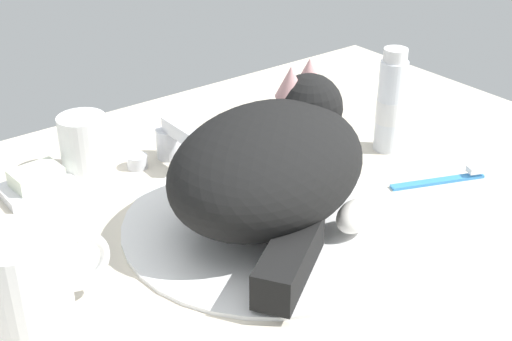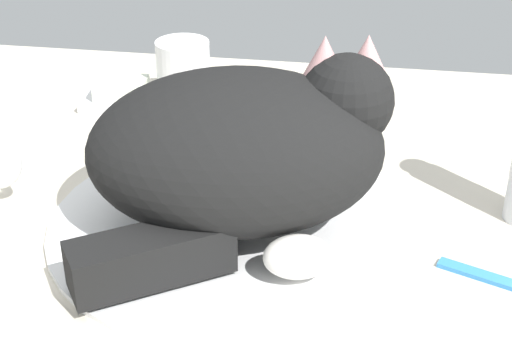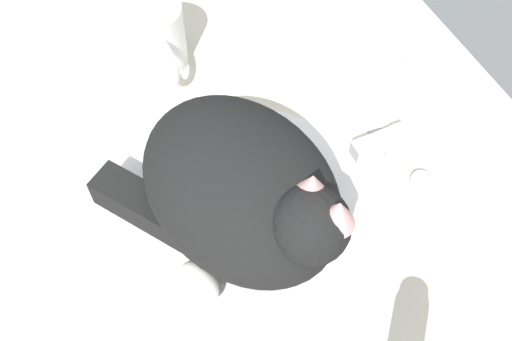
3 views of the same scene
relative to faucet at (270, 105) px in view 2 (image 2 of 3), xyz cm
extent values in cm
cube|color=beige|center=(0.00, -20.98, -4.14)|extent=(110.00, 82.50, 3.00)
cylinder|color=white|center=(0.00, -20.98, -2.17)|extent=(34.04, 34.04, 0.95)
cylinder|color=silver|center=(0.00, 0.94, -0.50)|extent=(3.60, 3.60, 4.28)
cube|color=silver|center=(0.00, -2.70, 2.64)|extent=(2.00, 7.28, 2.00)
cylinder|color=silver|center=(-5.12, 0.94, -1.74)|extent=(2.80, 2.80, 1.80)
cylinder|color=silver|center=(5.12, 0.94, -1.74)|extent=(2.80, 2.80, 1.80)
ellipsoid|color=black|center=(0.00, -20.98, 5.10)|extent=(29.32, 24.41, 13.58)
sphere|color=black|center=(9.09, -17.45, 8.83)|extent=(9.86, 9.86, 8.25)
ellipsoid|color=white|center=(7.48, -17.81, 6.79)|extent=(6.23, 5.61, 4.54)
cone|color=#DB9E9E|center=(6.96, -16.45, 12.34)|extent=(4.44, 4.44, 3.71)
cone|color=#DB9E9E|center=(10.58, -15.63, 12.34)|extent=(4.44, 4.44, 3.71)
cube|color=black|center=(-4.99, -30.97, 0.35)|extent=(13.15, 10.63, 4.08)
ellipsoid|color=white|center=(6.40, -28.88, 0.14)|extent=(6.26, 4.75, 3.67)
cylinder|color=white|center=(-11.00, 4.07, 1.36)|extent=(6.33, 6.33, 8.00)
cube|color=white|center=(-18.36, 2.71, -2.04)|extent=(9.00, 6.40, 1.20)
cube|color=silver|center=(-18.36, 2.71, -0.39)|extent=(6.35, 4.79, 2.11)
camera|label=1|loc=(-42.94, -75.00, 42.34)|focal=48.97mm
camera|label=2|loc=(11.15, -79.00, 36.03)|focal=54.39mm
camera|label=3|loc=(32.20, -34.16, 61.61)|focal=42.62mm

